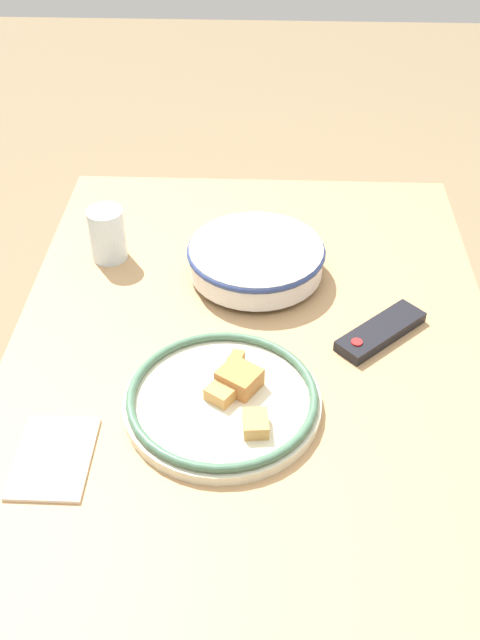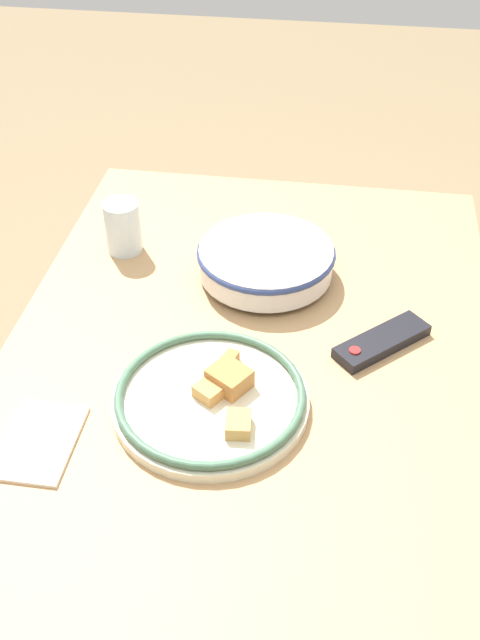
% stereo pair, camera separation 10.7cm
% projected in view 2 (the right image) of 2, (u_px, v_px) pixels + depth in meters
% --- Properties ---
extents(ground_plane, '(8.00, 8.00, 0.00)m').
position_uv_depth(ground_plane, '(245.00, 594.00, 1.70)').
color(ground_plane, '#7F6B4C').
extents(dining_table, '(1.27, 0.85, 0.71)m').
position_uv_depth(dining_table, '(246.00, 402.00, 1.31)').
color(dining_table, tan).
rests_on(dining_table, ground_plane).
extents(noodle_bowl, '(0.26, 0.26, 0.07)m').
position_uv_depth(noodle_bowl, '(264.00, 260.00, 1.42)').
color(noodle_bowl, silver).
rests_on(noodle_bowl, dining_table).
extents(food_plate, '(0.31, 0.31, 0.05)m').
position_uv_depth(food_plate, '(212.00, 398.00, 1.17)').
color(food_plate, beige).
rests_on(food_plate, dining_table).
extents(tv_remote, '(0.16, 0.17, 0.02)m').
position_uv_depth(tv_remote, '(382.00, 341.00, 1.29)').
color(tv_remote, black).
rests_on(tv_remote, dining_table).
extents(drinking_glass, '(0.07, 0.07, 0.11)m').
position_uv_depth(drinking_glass, '(123.00, 227.00, 1.49)').
color(drinking_glass, silver).
rests_on(drinking_glass, dining_table).
extents(folded_napkin, '(0.16, 0.11, 0.01)m').
position_uv_depth(folded_napkin, '(39.00, 441.00, 1.12)').
color(folded_napkin, beige).
rests_on(folded_napkin, dining_table).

